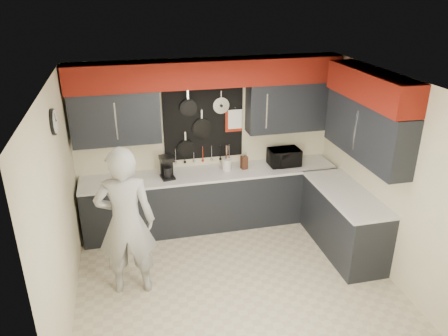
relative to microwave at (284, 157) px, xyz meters
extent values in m
plane|color=beige|center=(-1.17, -1.45, -1.05)|extent=(4.00, 4.00, 0.00)
cube|color=beige|center=(-1.17, 0.30, 0.25)|extent=(4.00, 0.01, 2.60)
cube|color=black|center=(-2.50, 0.14, 0.77)|extent=(1.24, 0.32, 0.75)
cube|color=black|center=(0.11, 0.14, 0.77)|extent=(1.34, 0.32, 0.75)
cube|color=maroon|center=(-1.17, 0.12, 1.35)|extent=(3.94, 0.36, 0.38)
cube|color=black|center=(-1.22, 0.29, 0.57)|extent=(1.22, 0.03, 1.15)
cylinder|color=black|center=(-1.45, 0.25, 0.83)|extent=(0.26, 0.04, 0.26)
cylinder|color=black|center=(-1.25, 0.25, 0.50)|extent=(0.30, 0.04, 0.30)
cylinder|color=black|center=(-1.51, 0.25, 0.19)|extent=(0.27, 0.04, 0.27)
cylinder|color=silver|center=(-0.95, 0.25, 0.83)|extent=(0.25, 0.02, 0.25)
cube|color=#9F200C|center=(-0.75, 0.27, 0.57)|extent=(0.26, 0.01, 0.34)
cube|color=white|center=(-0.73, 0.25, 0.60)|extent=(0.22, 0.01, 0.30)
cylinder|color=silver|center=(-1.67, 0.26, 0.08)|extent=(0.01, 0.01, 0.20)
cylinder|color=silver|center=(-1.53, 0.26, 0.08)|extent=(0.01, 0.01, 0.20)
cylinder|color=silver|center=(-1.39, 0.26, 0.08)|extent=(0.01, 0.01, 0.20)
cylinder|color=silver|center=(-1.25, 0.26, 0.08)|extent=(0.01, 0.01, 0.20)
cylinder|color=silver|center=(-1.11, 0.26, 0.08)|extent=(0.01, 0.01, 0.20)
cylinder|color=silver|center=(-0.97, 0.26, 0.08)|extent=(0.01, 0.01, 0.20)
cylinder|color=silver|center=(-0.82, 0.26, 0.08)|extent=(0.01, 0.01, 0.20)
cube|color=beige|center=(0.82, -1.45, 0.25)|extent=(0.01, 3.50, 2.60)
cube|color=black|center=(0.67, -1.15, 0.77)|extent=(0.32, 1.70, 0.75)
cube|color=maroon|center=(0.65, -1.15, 1.35)|extent=(0.36, 1.70, 0.38)
cube|color=beige|center=(-3.17, -1.45, 0.25)|extent=(0.01, 3.50, 2.60)
cylinder|color=black|center=(-3.15, -1.05, 1.13)|extent=(0.04, 0.30, 0.30)
cylinder|color=white|center=(-3.13, -1.05, 1.13)|extent=(0.01, 0.26, 0.26)
cube|color=black|center=(-1.17, 0.00, -0.61)|extent=(3.90, 0.60, 0.88)
cube|color=white|center=(-1.17, -0.01, -0.15)|extent=(3.90, 0.63, 0.04)
cube|color=black|center=(0.53, -1.10, -0.61)|extent=(0.60, 1.60, 0.88)
cube|color=white|center=(0.51, -1.10, -0.15)|extent=(0.63, 1.60, 0.04)
cube|color=black|center=(-1.17, -0.26, -1.00)|extent=(3.90, 0.06, 0.10)
imported|color=black|center=(0.00, 0.00, 0.00)|extent=(0.49, 0.34, 0.27)
cube|color=#341910|center=(-0.65, 0.00, -0.03)|extent=(0.11, 0.11, 0.21)
cylinder|color=silver|center=(-0.92, 0.02, -0.04)|extent=(0.14, 0.14, 0.18)
cube|color=black|center=(-1.84, -0.07, -0.12)|extent=(0.22, 0.25, 0.03)
cube|color=black|center=(-1.84, 0.01, 0.04)|extent=(0.19, 0.09, 0.31)
cube|color=black|center=(-1.84, -0.07, 0.18)|extent=(0.22, 0.25, 0.06)
cylinder|color=black|center=(-1.84, -0.09, -0.03)|extent=(0.11, 0.11, 0.14)
imported|color=#A6A6A4|center=(-2.48, -1.32, -0.09)|extent=(0.74, 0.53, 1.93)
camera|label=1|loc=(-2.38, -5.97, 2.57)|focal=35.00mm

